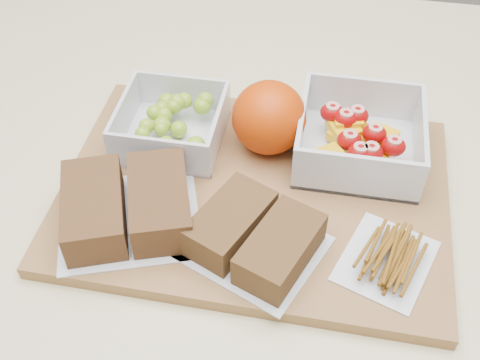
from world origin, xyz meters
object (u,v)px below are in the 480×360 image
Objects in this scene: sandwich_bag_left at (127,206)px; pretzel_bag at (388,255)px; cutting_board at (254,193)px; fruit_container at (358,139)px; sandwich_bag_center at (255,237)px; grape_container at (173,124)px; orange at (269,118)px.

pretzel_bag is at bearing -1.54° from sandwich_bag_left.
fruit_container is at bearing 35.31° from cutting_board.
cutting_board is at bearing -145.20° from fruit_container.
fruit_container reaches higher than sandwich_bag_left.
pretzel_bag is (0.14, -0.07, 0.02)m from cutting_board.
sandwich_bag_left is 0.14m from sandwich_bag_center.
sandwich_bag_left is (-0.12, -0.07, 0.03)m from cutting_board.
sandwich_bag_left reaches higher than pretzel_bag.
sandwich_bag_center is (0.12, -0.15, -0.00)m from grape_container.
sandwich_bag_left is at bearing -148.11° from fruit_container.
orange is 0.20m from pretzel_bag.
pretzel_bag is (0.13, 0.01, -0.01)m from sandwich_bag_center.
grape_container is 0.29m from pretzel_bag.
pretzel_bag is (0.04, -0.15, -0.01)m from fruit_container.
orange is at bearing 133.69° from pretzel_bag.
cutting_board is 3.56× the size of grape_container.
orange is (0.00, 0.07, 0.05)m from cutting_board.
grape_container is 0.19m from sandwich_bag_center.
sandwich_bag_center reaches higher than pretzel_bag.
grape_container is 0.74× the size of sandwich_bag_center.
pretzel_bag is at bearing -76.31° from fruit_container.
orange is 0.71× the size of pretzel_bag.
orange reaches higher than cutting_board.
fruit_container is 0.27m from sandwich_bag_left.
grape_container is 0.98× the size of pretzel_bag.
grape_container reaches higher than sandwich_bag_center.
sandwich_bag_center is at bearing -176.97° from pretzel_bag.
sandwich_bag_left is at bearing 174.06° from sandwich_bag_center.
sandwich_bag_left is 1.11× the size of sandwich_bag_center.
pretzel_bag is (0.25, -0.14, -0.01)m from grape_container.
fruit_container is 0.10m from orange.
grape_container is 1.39× the size of orange.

